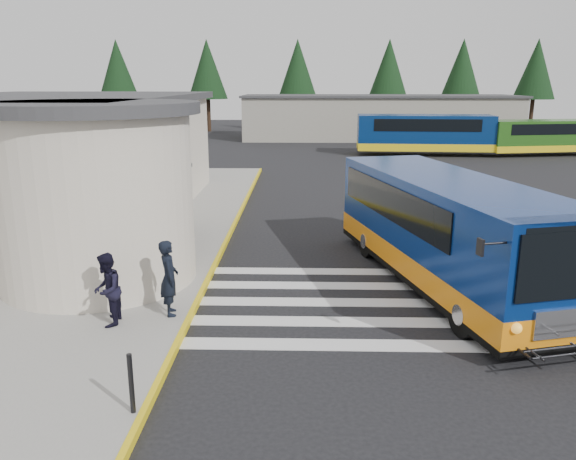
{
  "coord_description": "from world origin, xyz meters",
  "views": [
    {
      "loc": [
        -1.43,
        -14.18,
        5.45
      ],
      "look_at": [
        -1.78,
        -0.5,
        1.83
      ],
      "focal_mm": 35.0,
      "sensor_mm": 36.0,
      "label": 1
    }
  ],
  "objects_px": {
    "pedestrian_b": "(107,290)",
    "far_bus_b": "(544,136)",
    "far_bus_a": "(424,133)",
    "transit_bus": "(447,235)",
    "pedestrian_a": "(169,278)",
    "bollard": "(131,384)"
  },
  "relations": [
    {
      "from": "far_bus_b",
      "to": "bollard",
      "type": "bearing_deg",
      "value": 139.09
    },
    {
      "from": "transit_bus",
      "to": "pedestrian_b",
      "type": "height_order",
      "value": "transit_bus"
    },
    {
      "from": "transit_bus",
      "to": "bollard",
      "type": "height_order",
      "value": "transit_bus"
    },
    {
      "from": "pedestrian_a",
      "to": "far_bus_b",
      "type": "height_order",
      "value": "far_bus_b"
    },
    {
      "from": "pedestrian_b",
      "to": "far_bus_b",
      "type": "xyz_separation_m",
      "value": [
        22.73,
        31.97,
        0.5
      ]
    },
    {
      "from": "transit_bus",
      "to": "pedestrian_a",
      "type": "relative_size",
      "value": 5.97
    },
    {
      "from": "pedestrian_b",
      "to": "far_bus_b",
      "type": "distance_m",
      "value": 39.23
    },
    {
      "from": "far_bus_a",
      "to": "transit_bus",
      "type": "bearing_deg",
      "value": 172.73
    },
    {
      "from": "pedestrian_a",
      "to": "far_bus_a",
      "type": "bearing_deg",
      "value": -38.35
    },
    {
      "from": "transit_bus",
      "to": "far_bus_a",
      "type": "relative_size",
      "value": 1.05
    },
    {
      "from": "pedestrian_b",
      "to": "far_bus_a",
      "type": "xyz_separation_m",
      "value": [
        13.61,
        31.87,
        0.71
      ]
    },
    {
      "from": "transit_bus",
      "to": "pedestrian_a",
      "type": "bearing_deg",
      "value": -173.36
    },
    {
      "from": "pedestrian_a",
      "to": "pedestrian_b",
      "type": "distance_m",
      "value": 1.4
    },
    {
      "from": "pedestrian_a",
      "to": "far_bus_a",
      "type": "height_order",
      "value": "far_bus_a"
    },
    {
      "from": "bollard",
      "to": "far_bus_b",
      "type": "distance_m",
      "value": 41.27
    },
    {
      "from": "pedestrian_b",
      "to": "far_bus_b",
      "type": "relative_size",
      "value": 0.18
    },
    {
      "from": "bollard",
      "to": "far_bus_b",
      "type": "relative_size",
      "value": 0.12
    },
    {
      "from": "transit_bus",
      "to": "far_bus_a",
      "type": "height_order",
      "value": "far_bus_a"
    },
    {
      "from": "pedestrian_a",
      "to": "far_bus_b",
      "type": "xyz_separation_m",
      "value": [
        21.49,
        31.34,
        0.43
      ]
    },
    {
      "from": "pedestrian_a",
      "to": "far_bus_b",
      "type": "relative_size",
      "value": 0.2
    },
    {
      "from": "far_bus_b",
      "to": "transit_bus",
      "type": "bearing_deg",
      "value": 143.26
    },
    {
      "from": "pedestrian_b",
      "to": "far_bus_b",
      "type": "height_order",
      "value": "far_bus_b"
    }
  ]
}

